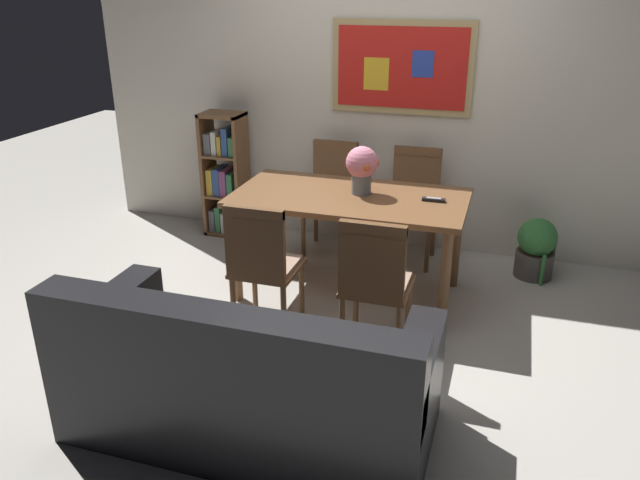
% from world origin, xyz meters
% --- Properties ---
extents(ground_plane, '(12.00, 12.00, 0.00)m').
position_xyz_m(ground_plane, '(0.00, 0.00, 0.00)').
color(ground_plane, '#B7B2A8').
extents(wall_back_with_painting, '(5.20, 0.14, 2.60)m').
position_xyz_m(wall_back_with_painting, '(0.00, 1.62, 1.30)').
color(wall_back_with_painting, silver).
rests_on(wall_back_with_painting, ground_plane).
extents(dining_table, '(1.61, 0.85, 0.76)m').
position_xyz_m(dining_table, '(-0.03, 0.54, 0.66)').
color(dining_table, brown).
rests_on(dining_table, ground_plane).
extents(dining_chair_near_left, '(0.40, 0.41, 0.91)m').
position_xyz_m(dining_chair_near_left, '(-0.39, -0.20, 0.54)').
color(dining_chair_near_left, brown).
rests_on(dining_chair_near_left, ground_plane).
extents(dining_chair_near_right, '(0.40, 0.41, 0.91)m').
position_xyz_m(dining_chair_near_right, '(0.33, -0.24, 0.54)').
color(dining_chair_near_right, brown).
rests_on(dining_chair_near_right, ground_plane).
extents(dining_chair_far_left, '(0.40, 0.41, 0.91)m').
position_xyz_m(dining_chair_far_left, '(-0.39, 1.31, 0.54)').
color(dining_chair_far_left, brown).
rests_on(dining_chair_far_left, ground_plane).
extents(dining_chair_far_right, '(0.40, 0.41, 0.91)m').
position_xyz_m(dining_chair_far_right, '(0.30, 1.30, 0.54)').
color(dining_chair_far_right, brown).
rests_on(dining_chair_far_right, ground_plane).
extents(leather_couch, '(1.80, 0.84, 0.84)m').
position_xyz_m(leather_couch, '(-0.11, -1.11, 0.31)').
color(leather_couch, black).
rests_on(leather_couch, ground_plane).
extents(bookshelf, '(0.36, 0.28, 1.10)m').
position_xyz_m(bookshelf, '(-1.39, 1.35, 0.52)').
color(bookshelf, brown).
rests_on(bookshelf, ground_plane).
extents(potted_ivy, '(0.30, 0.32, 0.53)m').
position_xyz_m(potted_ivy, '(1.27, 1.24, 0.23)').
color(potted_ivy, '#4C4742').
rests_on(potted_ivy, ground_plane).
extents(flower_vase, '(0.23, 0.22, 0.33)m').
position_xyz_m(flower_vase, '(0.04, 0.60, 0.95)').
color(flower_vase, slate).
rests_on(flower_vase, dining_table).
extents(tv_remote, '(0.16, 0.05, 0.02)m').
position_xyz_m(tv_remote, '(0.54, 0.58, 0.77)').
color(tv_remote, black).
rests_on(tv_remote, dining_table).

